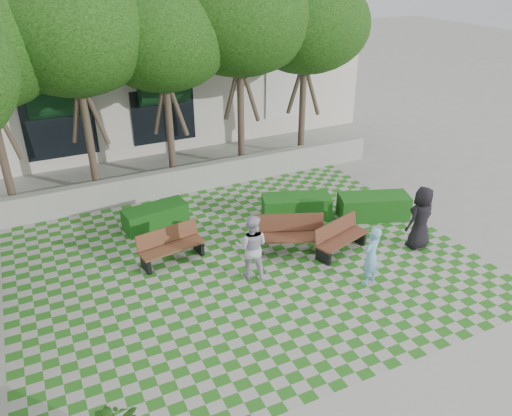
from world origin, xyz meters
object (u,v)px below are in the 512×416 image
hedge_midright (296,207)px  person_blue (371,256)px  person_dark (421,218)px  bench_east (340,238)px  bench_mid (289,235)px  person_white (252,247)px  hedge_east (373,206)px  hedge_midleft (156,217)px  bench_west (171,246)px

hedge_midright → person_blue: size_ratio=1.32×
person_dark → bench_east: bearing=-27.4°
person_dark → bench_mid: bearing=-30.6°
bench_east → person_white: (-2.73, -0.01, 0.44)m
bench_mid → person_dark: 3.73m
hedge_midright → person_blue: (-0.09, -3.86, 0.43)m
person_dark → hedge_east: bearing=-97.2°
person_blue → person_dark: 2.49m
bench_mid → person_dark: size_ratio=1.13×
bench_mid → hedge_midleft: bench_mid is taller
bench_east → hedge_midright: bench_east is taller
bench_east → person_white: person_white is taller
hedge_midleft → person_blue: bearing=-52.1°
hedge_midright → hedge_midleft: hedge_midright is taller
bench_mid → hedge_east: (3.39, 0.58, -0.12)m
bench_west → hedge_midleft: bench_west is taller
bench_west → bench_east: bearing=-29.6°
hedge_midright → person_dark: (2.25, -3.02, 0.55)m
person_blue → hedge_east: bearing=-150.5°
bench_west → person_blue: 5.29m
bench_east → person_white: 2.77m
bench_east → bench_mid: bearing=135.8°
bench_west → person_blue: person_blue is taller
bench_west → person_dark: person_dark is taller
bench_east → person_dark: size_ratio=0.99×
person_dark → bench_west: bearing=-28.2°
bench_east → person_dark: (2.15, -0.74, 0.48)m
bench_east → person_white: bearing=163.2°
person_white → person_dark: bearing=-157.6°
hedge_midright → person_blue: person_blue is taller
bench_east → hedge_midleft: (-4.26, 3.65, -0.10)m
bench_east → hedge_midleft: bearing=122.5°
hedge_east → person_blue: bearing=-129.1°
bench_mid → person_blue: size_ratio=1.31×
bench_east → bench_west: (-4.39, 1.61, 0.01)m
person_dark → person_blue: bearing=11.3°
bench_mid → bench_west: bearing=-175.0°
bench_west → hedge_midright: (4.29, 0.67, -0.08)m
bench_mid → person_dark: (3.43, -1.40, 0.42)m
person_white → bench_west: bearing=-13.5°
bench_east → hedge_east: size_ratio=0.84×
bench_west → person_dark: 6.97m
bench_mid → hedge_midleft: size_ratio=1.09×
bench_east → hedge_east: bench_east is taller
hedge_east → bench_mid: bearing=-170.2°
hedge_midleft → person_dark: person_dark is taller
bench_east → hedge_east: bearing=13.5°
bench_mid → hedge_midright: 2.01m
hedge_east → person_blue: 3.66m
bench_west → person_blue: bearing=-46.7°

